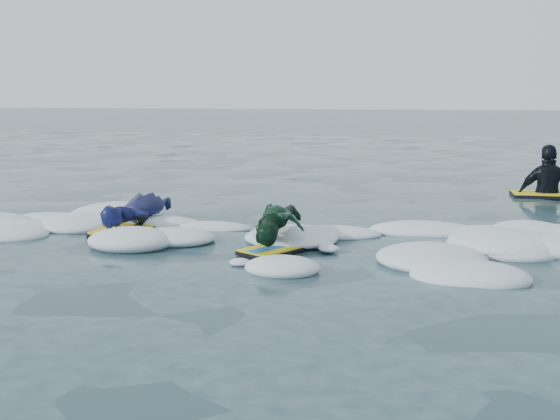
% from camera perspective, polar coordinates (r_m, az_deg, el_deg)
% --- Properties ---
extents(ground, '(120.00, 120.00, 0.00)m').
position_cam_1_polar(ground, '(7.48, -4.62, -3.87)').
color(ground, '#172A38').
rests_on(ground, ground).
extents(foam_band, '(12.00, 3.10, 0.30)m').
position_cam_1_polar(foam_band, '(8.46, -2.84, -2.26)').
color(foam_band, silver).
rests_on(foam_band, ground).
extents(prone_woman_unit, '(0.71, 1.61, 0.41)m').
position_cam_1_polar(prone_woman_unit, '(9.11, -11.70, -0.23)').
color(prone_woman_unit, black).
rests_on(prone_woman_unit, ground).
extents(prone_child_unit, '(0.81, 1.28, 0.48)m').
position_cam_1_polar(prone_child_unit, '(7.81, -0.14, -1.42)').
color(prone_child_unit, black).
rests_on(prone_child_unit, ground).
extents(waiting_rider_unit, '(1.15, 0.63, 1.73)m').
position_cam_1_polar(waiting_rider_unit, '(12.42, 20.92, 1.02)').
color(waiting_rider_unit, black).
rests_on(waiting_rider_unit, ground).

